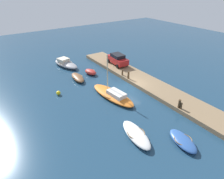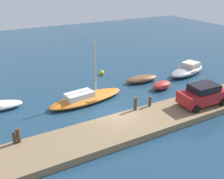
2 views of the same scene
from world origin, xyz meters
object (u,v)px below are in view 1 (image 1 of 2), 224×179
Objects in this scene: parked_car at (118,59)px; rowboat_white at (136,134)px; mooring_post_mid_west at (179,104)px; mooring_post_mid_east at (128,75)px; mooring_post_west at (181,106)px; marker_buoy at (58,93)px; rowboat_blue at (183,141)px; mooring_post_east at (122,72)px; rowboat_brown at (78,77)px; motorboat_grey at (66,63)px; dinghy_red at (91,72)px; sailboat_orange at (113,95)px.

rowboat_white is at bearing 153.95° from parked_car.
mooring_post_mid_east is at bearing 0.00° from mooring_post_mid_west.
mooring_post_west is 0.30m from mooring_post_mid_west.
rowboat_blue is at bearing -157.54° from marker_buoy.
mooring_post_west is at bearing 180.00° from mooring_post_mid_west.
marker_buoy is at bearing 86.15° from mooring_post_east.
parked_car is at bearing -80.95° from rowboat_brown.
motorboat_grey reaches higher than rowboat_white.
rowboat_brown is at bearing 160.80° from motorboat_grey.
motorboat_grey is 9.73m from marker_buoy.
rowboat_brown is at bearing 98.12° from parked_car.
motorboat_grey is 2.41× the size of dinghy_red.
dinghy_red is 14.77m from mooring_post_mid_west.
sailboat_orange reaches higher than mooring_post_west.
parked_car reaches higher than dinghy_red.
mooring_post_east reaches higher than dinghy_red.
rowboat_white is (-14.34, 0.89, -0.01)m from rowboat_brown.
sailboat_orange is at bearing 170.30° from motorboat_grey.
rowboat_blue is at bearing 131.42° from mooring_post_west.
rowboat_brown is at bearing 50.32° from mooring_post_mid_east.
rowboat_blue is at bearing 165.22° from mooring_post_east.
dinghy_red is at bearing 93.43° from parked_car.
rowboat_brown is 14.37m from rowboat_white.
mooring_post_west reaches higher than dinghy_red.
marker_buoy is (14.64, 6.05, -0.04)m from rowboat_blue.
sailboat_orange is (-7.14, -1.45, 0.04)m from rowboat_brown.
sailboat_orange is 9.97m from parked_car.
parked_car is 12.17m from marker_buoy.
motorboat_grey is at bearing 5.92° from rowboat_white.
marker_buoy is (4.47, 5.44, -0.12)m from sailboat_orange.
mooring_post_east is (-3.94, -3.24, 0.54)m from dinghy_red.
rowboat_white is at bearing 58.46° from rowboat_blue.
rowboat_brown is 0.83× the size of rowboat_white.
mooring_post_mid_east is (2.37, -4.30, 0.68)m from sailboat_orange.
motorboat_grey is 6.03× the size of mooring_post_mid_west.
rowboat_brown reaches higher than rowboat_blue.
rowboat_brown is 14.95m from mooring_post_mid_west.
mooring_post_mid_east reaches higher than rowboat_brown.
mooring_post_west is 10.73m from mooring_post_east.
mooring_post_mid_west is 14.50m from parked_car.
parked_car is at bearing -19.77° from rowboat_white.
rowboat_brown is 0.51× the size of sailboat_orange.
marker_buoy is at bearing 44.53° from sailboat_orange.
dinghy_red reaches higher than rowboat_blue.
rowboat_blue is 18.79m from parked_car.
rowboat_white is at bearing 145.25° from mooring_post_mid_east.
mooring_post_mid_east reaches higher than mooring_post_west.
mooring_post_west is (-19.96, -5.15, 0.38)m from motorboat_grey.
parked_car is at bearing -99.90° from dinghy_red.
mooring_post_west is (-6.92, -4.30, 0.49)m from sailboat_orange.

